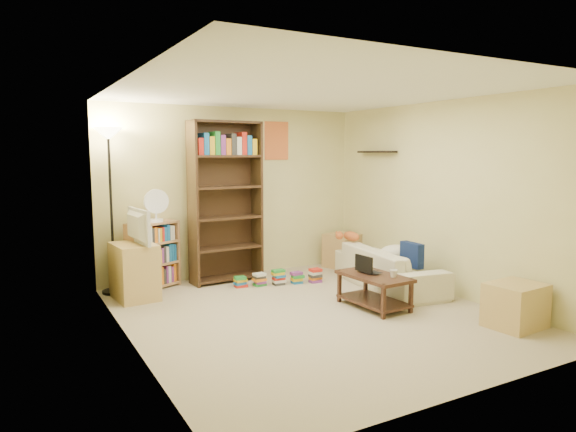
{
  "coord_description": "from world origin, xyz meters",
  "views": [
    {
      "loc": [
        -2.99,
        -4.83,
        1.82
      ],
      "look_at": [
        0.08,
        0.72,
        1.05
      ],
      "focal_mm": 32.0,
      "sensor_mm": 36.0,
      "label": 1
    }
  ],
  "objects_px": {
    "end_cabinet": "(515,305)",
    "side_table": "(342,250)",
    "sofa": "(389,268)",
    "short_bookshelf": "(153,255)",
    "laptop": "(372,271)",
    "desk_fan": "(156,205)",
    "tv_stand": "(134,271)",
    "mug": "(393,274)",
    "coffee_table": "(374,287)",
    "tabby_cat": "(349,236)",
    "television": "(133,226)",
    "tall_bookshelf": "(226,198)",
    "floor_lamp": "(109,162)"
  },
  "relations": [
    {
      "from": "television",
      "to": "end_cabinet",
      "type": "xyz_separation_m",
      "value": [
        3.27,
        -3.04,
        -0.69
      ]
    },
    {
      "from": "laptop",
      "to": "end_cabinet",
      "type": "distance_m",
      "value": 1.62
    },
    {
      "from": "laptop",
      "to": "floor_lamp",
      "type": "xyz_separation_m",
      "value": [
        -2.63,
        2.06,
        1.31
      ]
    },
    {
      "from": "tabby_cat",
      "to": "sofa",
      "type": "bearing_deg",
      "value": -79.54
    },
    {
      "from": "end_cabinet",
      "to": "side_table",
      "type": "bearing_deg",
      "value": 88.77
    },
    {
      "from": "tv_stand",
      "to": "side_table",
      "type": "relative_size",
      "value": 1.3
    },
    {
      "from": "laptop",
      "to": "end_cabinet",
      "type": "height_order",
      "value": "end_cabinet"
    },
    {
      "from": "sofa",
      "to": "desk_fan",
      "type": "distance_m",
      "value": 3.26
    },
    {
      "from": "sofa",
      "to": "television",
      "type": "relative_size",
      "value": 2.54
    },
    {
      "from": "end_cabinet",
      "to": "tabby_cat",
      "type": "bearing_deg",
      "value": 95.08
    },
    {
      "from": "tv_stand",
      "to": "tall_bookshelf",
      "type": "distance_m",
      "value": 1.63
    },
    {
      "from": "tv_stand",
      "to": "coffee_table",
      "type": "bearing_deg",
      "value": -41.38
    },
    {
      "from": "tabby_cat",
      "to": "television",
      "type": "height_order",
      "value": "television"
    },
    {
      "from": "mug",
      "to": "end_cabinet",
      "type": "xyz_separation_m",
      "value": [
        0.76,
        -1.06,
        -0.21
      ]
    },
    {
      "from": "laptop",
      "to": "tv_stand",
      "type": "bearing_deg",
      "value": 44.75
    },
    {
      "from": "tv_stand",
      "to": "mug",
      "type": "bearing_deg",
      "value": -43.4
    },
    {
      "from": "laptop",
      "to": "side_table",
      "type": "distance_m",
      "value": 2.09
    },
    {
      "from": "laptop",
      "to": "tv_stand",
      "type": "xyz_separation_m",
      "value": [
        -2.46,
        1.65,
        -0.06
      ]
    },
    {
      "from": "tabby_cat",
      "to": "laptop",
      "type": "relative_size",
      "value": 1.21
    },
    {
      "from": "laptop",
      "to": "desk_fan",
      "type": "height_order",
      "value": "desk_fan"
    },
    {
      "from": "laptop",
      "to": "desk_fan",
      "type": "xyz_separation_m",
      "value": [
        -2.07,
        1.99,
        0.74
      ]
    },
    {
      "from": "laptop",
      "to": "short_bookshelf",
      "type": "bearing_deg",
      "value": 34.91
    },
    {
      "from": "tv_stand",
      "to": "short_bookshelf",
      "type": "xyz_separation_m",
      "value": [
        0.34,
        0.38,
        0.1
      ]
    },
    {
      "from": "desk_fan",
      "to": "side_table",
      "type": "bearing_deg",
      "value": -1.99
    },
    {
      "from": "short_bookshelf",
      "to": "desk_fan",
      "type": "bearing_deg",
      "value": -65.23
    },
    {
      "from": "sofa",
      "to": "tv_stand",
      "type": "relative_size",
      "value": 2.76
    },
    {
      "from": "sofa",
      "to": "short_bookshelf",
      "type": "bearing_deg",
      "value": 70.33
    },
    {
      "from": "sofa",
      "to": "coffee_table",
      "type": "bearing_deg",
      "value": 138.2
    },
    {
      "from": "laptop",
      "to": "desk_fan",
      "type": "distance_m",
      "value": 2.96
    },
    {
      "from": "side_table",
      "to": "laptop",
      "type": "bearing_deg",
      "value": -115.21
    },
    {
      "from": "tv_stand",
      "to": "short_bookshelf",
      "type": "bearing_deg",
      "value": 43.11
    },
    {
      "from": "coffee_table",
      "to": "short_bookshelf",
      "type": "xyz_separation_m",
      "value": [
        -2.07,
        2.14,
        0.2
      ]
    },
    {
      "from": "desk_fan",
      "to": "tall_bookshelf",
      "type": "bearing_deg",
      "value": -3.17
    },
    {
      "from": "coffee_table",
      "to": "laptop",
      "type": "xyz_separation_m",
      "value": [
        0.05,
        0.11,
        0.16
      ]
    },
    {
      "from": "sofa",
      "to": "mug",
      "type": "relative_size",
      "value": 18.01
    },
    {
      "from": "tall_bookshelf",
      "to": "short_bookshelf",
      "type": "distance_m",
      "value": 1.27
    },
    {
      "from": "sofa",
      "to": "short_bookshelf",
      "type": "distance_m",
      "value": 3.21
    },
    {
      "from": "side_table",
      "to": "tv_stand",
      "type": "bearing_deg",
      "value": -176.05
    },
    {
      "from": "sofa",
      "to": "tv_stand",
      "type": "distance_m",
      "value": 3.36
    },
    {
      "from": "sofa",
      "to": "laptop",
      "type": "bearing_deg",
      "value": 134.94
    },
    {
      "from": "tall_bookshelf",
      "to": "side_table",
      "type": "relative_size",
      "value": 4.2
    },
    {
      "from": "desk_fan",
      "to": "tabby_cat",
      "type": "bearing_deg",
      "value": -15.04
    },
    {
      "from": "television",
      "to": "desk_fan",
      "type": "relative_size",
      "value": 1.73
    },
    {
      "from": "coffee_table",
      "to": "mug",
      "type": "relative_size",
      "value": 8.56
    },
    {
      "from": "coffee_table",
      "to": "sofa",
      "type": "bearing_deg",
      "value": 36.79
    },
    {
      "from": "sofa",
      "to": "mug",
      "type": "xyz_separation_m",
      "value": [
        -0.66,
        -0.86,
        0.17
      ]
    },
    {
      "from": "short_bookshelf",
      "to": "sofa",
      "type": "bearing_deg",
      "value": -51.63
    },
    {
      "from": "tabby_cat",
      "to": "desk_fan",
      "type": "distance_m",
      "value": 2.79
    },
    {
      "from": "coffee_table",
      "to": "laptop",
      "type": "relative_size",
      "value": 2.59
    },
    {
      "from": "tv_stand",
      "to": "side_table",
      "type": "bearing_deg",
      "value": -1.24
    }
  ]
}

